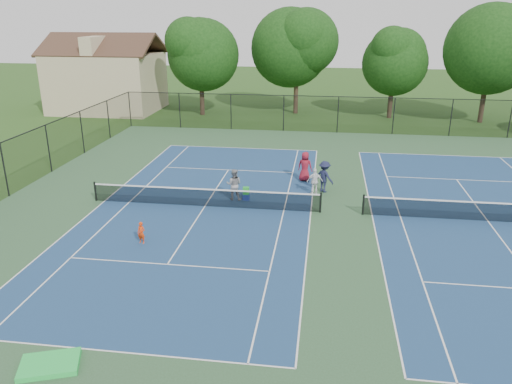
# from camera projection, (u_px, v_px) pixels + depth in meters

# --- Properties ---
(ground) EXTENTS (140.00, 140.00, 0.00)m
(ground) POSITION_uv_depth(u_px,v_px,m) (341.00, 214.00, 24.98)
(ground) COLOR #234716
(ground) RESTS_ON ground
(court_pad) EXTENTS (36.00, 36.00, 0.01)m
(court_pad) POSITION_uv_depth(u_px,v_px,m) (341.00, 214.00, 24.98)
(court_pad) COLOR #2C4F2E
(court_pad) RESTS_ON ground
(tennis_court_left) EXTENTS (12.00, 23.83, 1.07)m
(tennis_court_left) POSITION_uv_depth(u_px,v_px,m) (205.00, 205.00, 25.86)
(tennis_court_left) COLOR navy
(tennis_court_left) RESTS_ON ground
(tennis_court_right) EXTENTS (12.00, 23.83, 1.07)m
(tennis_court_right) POSITION_uv_depth(u_px,v_px,m) (488.00, 219.00, 24.03)
(tennis_court_right) COLOR navy
(tennis_court_right) RESTS_ON ground
(perimeter_fence) EXTENTS (36.08, 36.08, 3.02)m
(perimeter_fence) POSITION_uv_depth(u_px,v_px,m) (343.00, 183.00, 24.44)
(perimeter_fence) COLOR black
(perimeter_fence) RESTS_ON ground
(tree_back_a) EXTENTS (6.80, 6.80, 9.15)m
(tree_back_a) POSITION_uv_depth(u_px,v_px,m) (200.00, 51.00, 46.98)
(tree_back_a) COLOR #2D2116
(tree_back_a) RESTS_ON ground
(tree_back_b) EXTENTS (7.60, 7.60, 10.03)m
(tree_back_b) POSITION_uv_depth(u_px,v_px,m) (297.00, 44.00, 47.47)
(tree_back_b) COLOR #2D2116
(tree_back_b) RESTS_ON ground
(tree_back_c) EXTENTS (6.00, 6.00, 8.40)m
(tree_back_c) POSITION_uv_depth(u_px,v_px,m) (394.00, 59.00, 45.74)
(tree_back_c) COLOR #2D2116
(tree_back_c) RESTS_ON ground
(tree_back_d) EXTENTS (7.80, 7.80, 10.37)m
(tree_back_d) POSITION_uv_depth(u_px,v_px,m) (492.00, 45.00, 43.31)
(tree_back_d) COLOR #2D2116
(tree_back_d) RESTS_ON ground
(clapboard_house) EXTENTS (10.80, 8.10, 7.65)m
(clapboard_house) POSITION_uv_depth(u_px,v_px,m) (107.00, 80.00, 50.22)
(clapboard_house) COLOR tan
(clapboard_house) RESTS_ON ground
(child_player) EXTENTS (0.40, 0.31, 0.98)m
(child_player) POSITION_uv_depth(u_px,v_px,m) (141.00, 233.00, 21.63)
(child_player) COLOR #E83C0F
(child_player) RESTS_ON ground
(instructor) EXTENTS (0.84, 0.66, 1.71)m
(instructor) POSITION_uv_depth(u_px,v_px,m) (234.00, 184.00, 26.57)
(instructor) COLOR gray
(instructor) RESTS_ON ground
(bystander_a) EXTENTS (0.93, 0.53, 1.49)m
(bystander_a) POSITION_uv_depth(u_px,v_px,m) (315.00, 181.00, 27.40)
(bystander_a) COLOR white
(bystander_a) RESTS_ON ground
(bystander_b) EXTENTS (1.32, 1.24, 1.79)m
(bystander_b) POSITION_uv_depth(u_px,v_px,m) (324.00, 177.00, 27.70)
(bystander_b) COLOR #1C203E
(bystander_b) RESTS_ON ground
(bystander_c) EXTENTS (0.97, 0.74, 1.78)m
(bystander_c) POSITION_uv_depth(u_px,v_px,m) (305.00, 166.00, 29.56)
(bystander_c) COLOR maroon
(bystander_c) RESTS_ON ground
(ball_crate) EXTENTS (0.34, 0.31, 0.32)m
(ball_crate) POSITION_uv_depth(u_px,v_px,m) (246.00, 197.00, 26.78)
(ball_crate) COLOR navy
(ball_crate) RESTS_ON ground
(ball_hopper) EXTENTS (0.35, 0.31, 0.39)m
(ball_hopper) POSITION_uv_depth(u_px,v_px,m) (246.00, 191.00, 26.66)
(ball_hopper) COLOR green
(ball_hopper) RESTS_ON ball_crate
(green_tarp) EXTENTS (1.89, 1.58, 0.16)m
(green_tarp) POSITION_uv_depth(u_px,v_px,m) (50.00, 365.00, 14.15)
(green_tarp) COLOR green
(green_tarp) RESTS_ON ground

